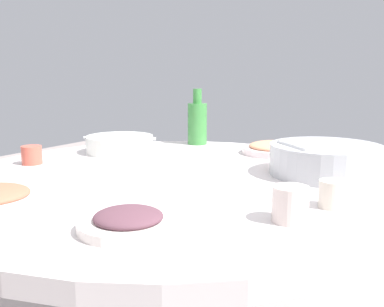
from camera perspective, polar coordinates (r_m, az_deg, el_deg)
round_dining_table at (r=1.28m, az=-2.67°, el=-7.13°), size 1.28×1.28×0.72m
rice_bowl at (r=1.33m, az=16.73°, el=-0.69°), size 0.32×0.32×0.10m
soup_bowl at (r=1.64m, az=-9.25°, el=1.15°), size 0.24×0.24×0.06m
dish_eggplant at (r=0.86m, az=-8.16°, el=-8.59°), size 0.19×0.19×0.04m
dish_shrimp at (r=1.62m, az=10.60°, el=0.65°), size 0.23×0.23×0.04m
green_bottle at (r=1.79m, az=0.69°, el=4.07°), size 0.08×0.08×0.22m
tea_cup_near at (r=1.51m, az=-19.85°, el=-0.18°), size 0.06×0.06×0.06m
tea_cup_far at (r=0.91m, az=12.48°, el=-6.35°), size 0.07×0.07×0.07m
tea_cup_side at (r=1.02m, az=17.60°, el=-4.97°), size 0.06×0.06×0.06m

